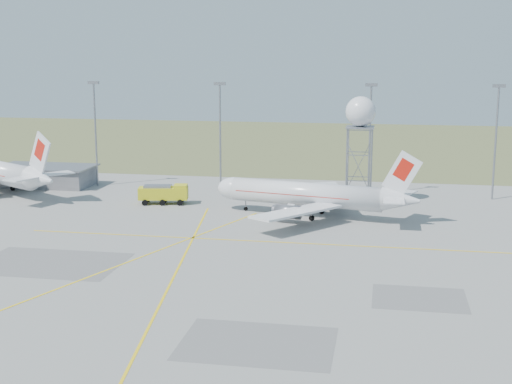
# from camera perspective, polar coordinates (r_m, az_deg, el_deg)

# --- Properties ---
(ground) EXTENTS (400.00, 400.00, 0.00)m
(ground) POSITION_cam_1_polar(r_m,az_deg,el_deg) (72.85, -7.06, -9.86)
(ground) COLOR gray
(ground) RESTS_ON ground
(grass_strip) EXTENTS (400.00, 120.00, 0.03)m
(grass_strip) POSITION_cam_1_polar(r_m,az_deg,el_deg) (207.48, 4.54, 3.91)
(grass_strip) COLOR #535C33
(grass_strip) RESTS_ON ground
(building_grey) EXTENTS (19.00, 10.00, 3.90)m
(building_grey) POSITION_cam_1_polar(r_m,az_deg,el_deg) (146.62, -16.47, 1.25)
(building_grey) COLOR gray
(building_grey) RESTS_ON ground
(mast_a) EXTENTS (2.20, 0.50, 20.50)m
(mast_a) POSITION_cam_1_polar(r_m,az_deg,el_deg) (142.89, -12.74, 5.28)
(mast_a) COLOR gray
(mast_a) RESTS_ON ground
(mast_b) EXTENTS (2.20, 0.50, 20.50)m
(mast_b) POSITION_cam_1_polar(r_m,az_deg,el_deg) (135.10, -2.89, 5.21)
(mast_b) COLOR gray
(mast_b) RESTS_ON ground
(mast_c) EXTENTS (2.20, 0.50, 20.50)m
(mast_c) POSITION_cam_1_polar(r_m,az_deg,el_deg) (131.56, 9.11, 4.93)
(mast_c) COLOR gray
(mast_c) RESTS_ON ground
(mast_d) EXTENTS (2.20, 0.50, 20.50)m
(mast_d) POSITION_cam_1_polar(r_m,az_deg,el_deg) (132.92, 18.66, 4.54)
(mast_d) COLOR gray
(mast_d) RESTS_ON ground
(airliner_main) EXTENTS (33.64, 32.17, 11.51)m
(airliner_main) POSITION_cam_1_polar(r_m,az_deg,el_deg) (114.17, 4.28, -0.24)
(airliner_main) COLOR silver
(airliner_main) RESTS_ON ground
(radar_tower) EXTENTS (5.15, 5.15, 18.63)m
(radar_tower) POSITION_cam_1_polar(r_m,az_deg,el_deg) (123.71, 8.30, 3.81)
(radar_tower) COLOR gray
(radar_tower) RESTS_ON ground
(fire_truck) EXTENTS (8.86, 4.63, 3.39)m
(fire_truck) POSITION_cam_1_polar(r_m,az_deg,el_deg) (124.79, -7.31, -0.21)
(fire_truck) COLOR gold
(fire_truck) RESTS_ON ground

